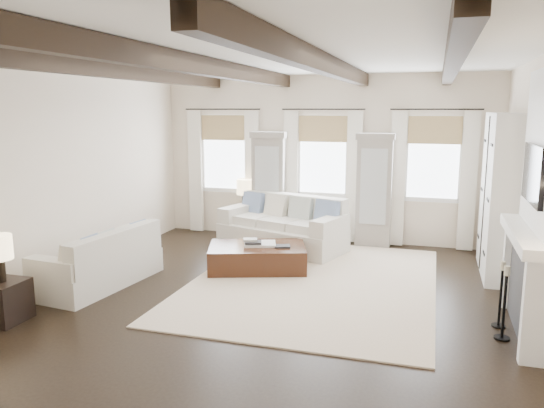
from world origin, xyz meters
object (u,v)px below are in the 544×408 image
(side_table_back, at_px, (246,223))
(sofa_left, at_px, (102,263))
(sofa_back, at_px, (284,228))
(ottoman, at_px, (257,258))
(side_table_front, at_px, (3,301))

(side_table_back, bearing_deg, sofa_left, -105.81)
(sofa_back, xyz_separation_m, side_table_back, (-1.00, 0.66, -0.10))
(ottoman, height_order, side_table_back, side_table_back)
(side_table_back, bearing_deg, ottoman, -65.36)
(ottoman, height_order, side_table_front, side_table_front)
(side_table_front, height_order, side_table_back, side_table_back)
(sofa_back, bearing_deg, side_table_front, -118.47)
(ottoman, xyz_separation_m, side_table_front, (-2.29, -2.90, 0.05))
(sofa_left, bearing_deg, sofa_back, 54.77)
(ottoman, distance_m, side_table_front, 3.69)
(sofa_left, bearing_deg, side_table_back, 74.19)
(sofa_left, distance_m, side_table_back, 3.59)
(side_table_front, xyz_separation_m, side_table_back, (1.34, 4.96, 0.04))
(side_table_front, bearing_deg, ottoman, 51.75)
(sofa_back, height_order, side_table_front, sofa_back)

